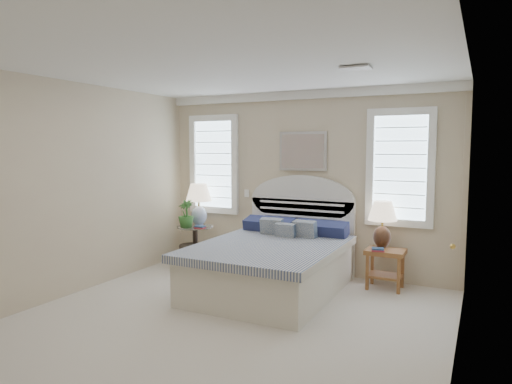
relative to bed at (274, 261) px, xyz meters
The scene contains 21 objects.
floor 1.51m from the bed, 90.00° to the right, with size 4.50×5.00×0.01m, color #BCAFA0.
ceiling 2.74m from the bed, 90.00° to the right, with size 4.50×5.00×0.01m, color white.
wall_back 1.42m from the bed, 90.00° to the left, with size 4.50×0.02×2.70m, color #C8B396.
wall_left 2.85m from the bed, 147.06° to the right, with size 0.02×5.00×2.70m, color #C8B396.
wall_right 2.85m from the bed, 32.94° to the right, with size 0.02×5.00×2.70m, color #C8B396.
crown_molding 2.47m from the bed, 90.00° to the left, with size 4.50×0.08×0.12m, color white.
hvac_vent 2.67m from the bed, 28.73° to the right, with size 0.30×0.20×0.02m, color #B2B2B2.
switch_plate 1.59m from the bed, 132.76° to the left, with size 0.08×0.01×0.12m, color white.
window_left 2.22m from the bed, 146.59° to the left, with size 0.90×0.06×1.60m, color #C6E7FB.
window_right 2.12m from the bed, 36.14° to the left, with size 0.90×0.06×1.60m, color #C6E7FB.
painting 1.75m from the bed, 90.00° to the left, with size 0.74×0.04×0.58m, color silver.
closet_door 2.39m from the bed, ahead, with size 0.02×1.80×2.40m, color silver.
bed is the anchor object (origin of this frame).
side_table_left 1.75m from the bed, 160.26° to the left, with size 0.56×0.56×0.63m.
nightstand_right 1.47m from the bed, 28.03° to the left, with size 0.50×0.40×0.53m.
floor_pot 1.71m from the bed, 164.03° to the left, with size 0.39×0.39×0.36m, color black.
lamp_left 1.93m from the bed, 156.44° to the left, with size 0.53×0.53×0.67m.
lamp_right 1.57m from the bed, 34.39° to the left, with size 0.50×0.50×0.63m.
potted_plant 1.83m from the bed, 165.45° to the left, with size 0.24×0.24×0.43m, color #367830.
books_left 1.56m from the bed, 162.67° to the left, with size 0.16×0.12×0.04m.
books_right 1.35m from the bed, 23.80° to the left, with size 0.19×0.16×0.04m.
Camera 1 is at (2.42, -3.91, 1.86)m, focal length 32.00 mm.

